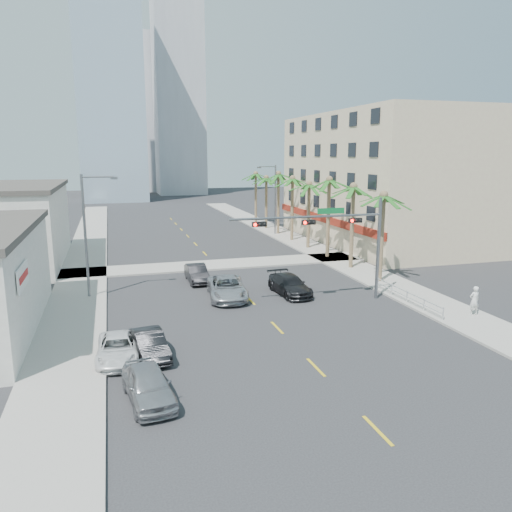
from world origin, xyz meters
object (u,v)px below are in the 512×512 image
Objects in this scene: traffic_signal_mast at (338,232)px; car_parked_near at (148,385)px; car_parked_far at (118,348)px; pedestrian at (474,300)px; car_lane_center at (227,288)px; car_lane_left at (197,273)px; car_lane_right at (290,285)px; car_parked_mid at (150,344)px.

traffic_signal_mast is 18.40m from car_parked_near.
car_parked_far is 22.32m from pedestrian.
pedestrian is at bearing -24.19° from car_lane_center.
car_parked_far is (-15.18, -6.24, -4.44)m from traffic_signal_mast.
car_lane_left is 21.08m from pedestrian.
traffic_signal_mast reaches higher than car_lane_right.
traffic_signal_mast is at bearing 24.92° from car_parked_far.
car_lane_right is (11.51, 13.93, -0.03)m from car_parked_near.
car_lane_left is 2.28× the size of pedestrian.
pedestrian reaches higher than car_parked_far.
pedestrian is (22.30, 0.69, 0.48)m from car_parked_far.
car_parked_near is 0.99× the size of car_parked_far.
car_parked_near is at bearing 15.75° from pedestrian.
car_lane_center is at bearing 172.38° from car_lane_right.
car_parked_mid is at bearing 77.39° from car_parked_near.
car_parked_near is 4.82m from car_parked_mid.
car_parked_far is at bearing -123.41° from car_lane_center.
car_lane_center is 16.81m from pedestrian.
car_lane_right is (6.09, -5.67, 0.01)m from car_lane_left.
traffic_signal_mast reaches higher than car_parked_far.
car_lane_right is (4.78, -0.28, -0.06)m from car_lane_center.
car_parked_mid is 11.33m from car_lane_center.
pedestrian is (7.12, -5.55, -3.96)m from traffic_signal_mast.
traffic_signal_mast is 9.00m from car_lane_center.
car_lane_right is at bearing 32.02° from car_parked_mid.
car_lane_right is (11.08, 9.14, 0.04)m from car_parked_mid.
traffic_signal_mast is at bearing -44.75° from car_lane_left.
car_lane_left is (6.59, 14.73, 0.09)m from car_parked_far.
car_parked_far is at bearing -114.19° from car_lane_left.
car_parked_mid is at bearing 0.07° from car_parked_far.
traffic_signal_mast is 2.66× the size of car_parked_mid.
pedestrian reaches higher than car_lane_right.
car_lane_center is (-7.28, 3.10, -4.27)m from traffic_signal_mast.
traffic_signal_mast is 2.51× the size of car_parked_near.
traffic_signal_mast is 1.96× the size of car_lane_center.
pedestrian reaches higher than car_lane_center.
car_lane_center is 1.13× the size of car_lane_right.
car_parked_mid is 0.93× the size of car_parked_far.
car_parked_far is (-1.60, 0.07, -0.06)m from car_parked_mid.
pedestrian is at bearing -5.39° from car_parked_mid.
car_parked_near is (-14.02, -11.11, -4.31)m from traffic_signal_mast.
car_parked_far is (-1.17, 4.87, -0.13)m from car_parked_near.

